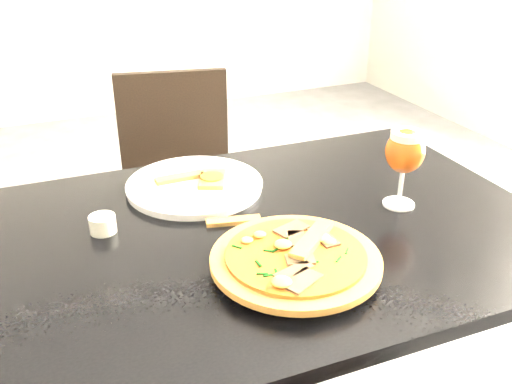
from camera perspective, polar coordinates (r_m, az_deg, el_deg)
name	(u,v)px	position (r m, az deg, el deg)	size (l,w,h in m)	color
dining_table	(260,264)	(1.22, 0.41, -7.26)	(1.21, 0.82, 0.75)	black
chair_far	(179,190)	(1.97, -7.68, 0.17)	(0.47, 0.47, 0.86)	black
plate_main	(297,261)	(1.06, 4.12, -6.87)	(0.29, 0.29, 0.02)	white
pizza	(296,257)	(1.03, 4.01, -6.54)	(0.31, 0.31, 0.03)	#A47427
plate_second	(195,185)	(1.34, -6.15, 0.65)	(0.31, 0.31, 0.02)	white
crust_scraps	(201,178)	(1.34, -5.50, 1.38)	(0.17, 0.11, 0.01)	#A47427
loose_crust	(234,221)	(1.19, -2.26, -2.90)	(0.11, 0.03, 0.01)	#A47427
sauce_cup	(103,223)	(1.19, -15.09, -3.04)	(0.05, 0.05, 0.04)	beige
beer_glass	(405,152)	(1.25, 14.68, 3.91)	(0.08, 0.08, 0.18)	silver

